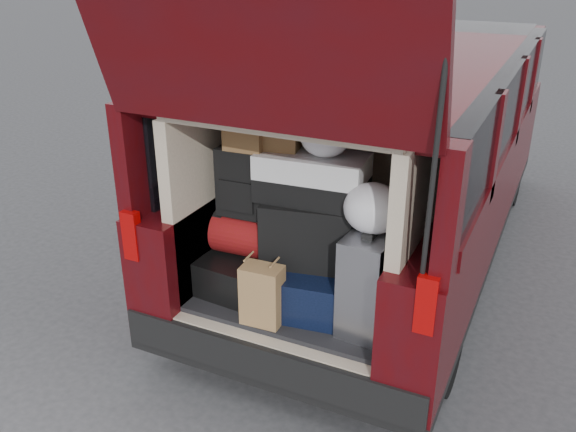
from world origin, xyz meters
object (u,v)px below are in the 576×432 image
at_px(silver_roller, 370,282).
at_px(red_duffel, 249,234).
at_px(navy_hardshell, 310,283).
at_px(kraft_bag, 262,295).
at_px(black_hardshell, 244,269).
at_px(black_soft_case, 310,232).
at_px(backpack, 243,182).
at_px(twotone_duffel, 312,177).

distance_m(silver_roller, red_duffel, 0.84).
bearing_deg(navy_hardshell, kraft_bag, -124.66).
distance_m(silver_roller, kraft_bag, 0.61).
distance_m(black_hardshell, kraft_bag, 0.45).
relative_size(black_soft_case, backpack, 1.28).
xyz_separation_m(black_hardshell, twotone_duffel, (0.44, 0.05, 0.68)).
bearing_deg(red_duffel, twotone_duffel, 4.57).
distance_m(navy_hardshell, twotone_duffel, 0.66).
bearing_deg(kraft_bag, red_duffel, 125.87).
bearing_deg(silver_roller, black_hardshell, 177.07).
xyz_separation_m(navy_hardshell, silver_roller, (0.40, -0.10, 0.16)).
xyz_separation_m(black_soft_case, backpack, (-0.43, -0.02, 0.26)).
xyz_separation_m(backpack, twotone_duffel, (0.42, 0.05, 0.08)).
relative_size(silver_roller, twotone_duffel, 0.94).
xyz_separation_m(kraft_bag, backpack, (-0.29, 0.33, 0.53)).
bearing_deg(navy_hardshell, black_soft_case, 121.37).
bearing_deg(black_hardshell, silver_roller, -2.45).
relative_size(black_hardshell, twotone_duffel, 0.91).
bearing_deg(twotone_duffel, kraft_bag, -114.25).
bearing_deg(backpack, black_hardshell, -171.73).
xyz_separation_m(silver_roller, black_soft_case, (-0.42, 0.13, 0.16)).
bearing_deg(silver_roller, backpack, 176.74).
bearing_deg(red_duffel, kraft_bag, -53.38).
bearing_deg(kraft_bag, silver_roller, 17.97).
distance_m(navy_hardshell, silver_roller, 0.45).
xyz_separation_m(kraft_bag, black_soft_case, (0.14, 0.35, 0.28)).
relative_size(navy_hardshell, backpack, 1.43).
bearing_deg(black_hardshell, kraft_bag, -42.19).
height_order(silver_roller, black_soft_case, black_soft_case).
xyz_separation_m(black_hardshell, black_soft_case, (0.44, 0.02, 0.34)).
bearing_deg(silver_roller, navy_hardshell, 169.55).
relative_size(silver_roller, black_soft_case, 1.09).
distance_m(kraft_bag, twotone_duffel, 0.73).
xyz_separation_m(silver_roller, red_duffel, (-0.83, 0.11, 0.07)).
xyz_separation_m(silver_roller, kraft_bag, (-0.56, -0.22, -0.11)).
bearing_deg(black_soft_case, silver_roller, -27.71).
height_order(black_hardshell, black_soft_case, black_soft_case).
distance_m(black_hardshell, navy_hardshell, 0.47).
height_order(black_hardshell, backpack, backpack).
height_order(kraft_bag, black_soft_case, black_soft_case).
distance_m(black_hardshell, backpack, 0.60).
xyz_separation_m(kraft_bag, red_duffel, (-0.26, 0.33, 0.19)).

